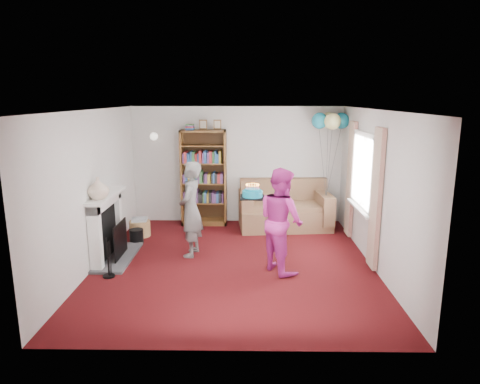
{
  "coord_description": "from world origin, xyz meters",
  "views": [
    {
      "loc": [
        0.2,
        -6.65,
        2.69
      ],
      "look_at": [
        0.09,
        0.6,
        1.08
      ],
      "focal_mm": 32.0,
      "sensor_mm": 36.0,
      "label": 1
    }
  ],
  "objects_px": {
    "sofa": "(284,210)",
    "person_magenta": "(281,220)",
    "birthday_cake": "(252,194)",
    "bookcase": "(204,179)",
    "person_striped": "(191,209)"
  },
  "relations": [
    {
      "from": "person_magenta",
      "to": "birthday_cake",
      "type": "distance_m",
      "value": 0.62
    },
    {
      "from": "birthday_cake",
      "to": "bookcase",
      "type": "bearing_deg",
      "value": 113.55
    },
    {
      "from": "bookcase",
      "to": "person_magenta",
      "type": "xyz_separation_m",
      "value": [
        1.45,
        -2.56,
        -0.17
      ]
    },
    {
      "from": "bookcase",
      "to": "person_magenta",
      "type": "height_order",
      "value": "bookcase"
    },
    {
      "from": "person_striped",
      "to": "bookcase",
      "type": "bearing_deg",
      "value": -173.84
    },
    {
      "from": "bookcase",
      "to": "person_striped",
      "type": "distance_m",
      "value": 1.93
    },
    {
      "from": "sofa",
      "to": "bookcase",
      "type": "bearing_deg",
      "value": 167.32
    },
    {
      "from": "birthday_cake",
      "to": "person_striped",
      "type": "bearing_deg",
      "value": 159.99
    },
    {
      "from": "bookcase",
      "to": "sofa",
      "type": "bearing_deg",
      "value": -7.57
    },
    {
      "from": "bookcase",
      "to": "sofa",
      "type": "height_order",
      "value": "bookcase"
    },
    {
      "from": "bookcase",
      "to": "birthday_cake",
      "type": "bearing_deg",
      "value": -66.45
    },
    {
      "from": "person_magenta",
      "to": "sofa",
      "type": "bearing_deg",
      "value": -36.21
    },
    {
      "from": "sofa",
      "to": "person_magenta",
      "type": "height_order",
      "value": "person_magenta"
    },
    {
      "from": "sofa",
      "to": "person_magenta",
      "type": "xyz_separation_m",
      "value": [
        -0.26,
        -2.33,
        0.46
      ]
    },
    {
      "from": "sofa",
      "to": "person_striped",
      "type": "bearing_deg",
      "value": -141.04
    }
  ]
}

